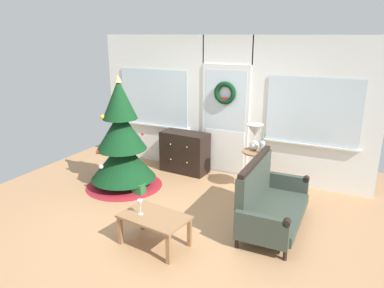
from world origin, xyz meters
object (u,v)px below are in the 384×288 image
object	(u,v)px
dresser_cabinet	(185,152)
wine_glass	(140,204)
settee_sofa	(267,201)
side_table	(256,163)
gift_box	(139,189)
christmas_tree	(122,146)
flower_vase	(262,146)
table_lamp	(255,134)
coffee_table	(154,220)

from	to	relation	value
dresser_cabinet	wine_glass	world-z (taller)	dresser_cabinet
dresser_cabinet	settee_sofa	bearing A→B (deg)	-34.42
side_table	gift_box	xyz separation A→B (m)	(-1.69, -1.01, -0.41)
christmas_tree	side_table	distance (m)	2.29
wine_glass	flower_vase	bearing A→B (deg)	66.77
table_lamp	dresser_cabinet	bearing A→B (deg)	171.35
flower_vase	wine_glass	world-z (taller)	flower_vase
settee_sofa	flower_vase	bearing A→B (deg)	110.36
gift_box	christmas_tree	bearing A→B (deg)	157.36
christmas_tree	flower_vase	size ratio (longest dim) A/B	5.53
wine_glass	christmas_tree	bearing A→B (deg)	133.04
gift_box	side_table	bearing A→B (deg)	30.88
christmas_tree	coffee_table	world-z (taller)	christmas_tree
side_table	table_lamp	bearing A→B (deg)	146.31
gift_box	dresser_cabinet	bearing A→B (deg)	80.58
dresser_cabinet	flower_vase	size ratio (longest dim) A/B	2.65
settee_sofa	coffee_table	size ratio (longest dim) A/B	1.70
dresser_cabinet	coffee_table	bearing A→B (deg)	-71.28
side_table	table_lamp	world-z (taller)	table_lamp
christmas_tree	wine_glass	size ratio (longest dim) A/B	9.93
gift_box	settee_sofa	bearing A→B (deg)	-2.05
christmas_tree	wine_glass	bearing A→B (deg)	-46.96
table_lamp	gift_box	xyz separation A→B (m)	(-1.63, -1.05, -0.90)
dresser_cabinet	coffee_table	distance (m)	2.57
table_lamp	gift_box	bearing A→B (deg)	-147.20
coffee_table	settee_sofa	bearing A→B (deg)	43.91
dresser_cabinet	flower_vase	world-z (taller)	flower_vase
dresser_cabinet	settee_sofa	size ratio (longest dim) A/B	0.61
coffee_table	table_lamp	bearing A→B (deg)	75.03
christmas_tree	settee_sofa	world-z (taller)	christmas_tree
christmas_tree	dresser_cabinet	world-z (taller)	christmas_tree
christmas_tree	side_table	size ratio (longest dim) A/B	2.76
settee_sofa	gift_box	world-z (taller)	settee_sofa
christmas_tree	settee_sofa	size ratio (longest dim) A/B	1.27
settee_sofa	table_lamp	distance (m)	1.39
flower_vase	settee_sofa	bearing A→B (deg)	-69.64
table_lamp	coffee_table	xyz separation A→B (m)	(-0.59, -2.22, -0.64)
dresser_cabinet	settee_sofa	world-z (taller)	settee_sofa
wine_glass	table_lamp	bearing A→B (deg)	71.25
christmas_tree	table_lamp	size ratio (longest dim) A/B	4.40
side_table	coffee_table	size ratio (longest dim) A/B	0.78
christmas_tree	settee_sofa	xyz separation A→B (m)	(2.61, -0.26, -0.35)
side_table	flower_vase	world-z (taller)	flower_vase
side_table	flower_vase	size ratio (longest dim) A/B	2.01
christmas_tree	flower_vase	bearing A→B (deg)	19.03
side_table	settee_sofa	bearing A→B (deg)	-66.13
christmas_tree	dresser_cabinet	distance (m)	1.31
table_lamp	coffee_table	distance (m)	2.39
table_lamp	side_table	bearing A→B (deg)	-33.69
wine_glass	gift_box	bearing A→B (deg)	125.50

